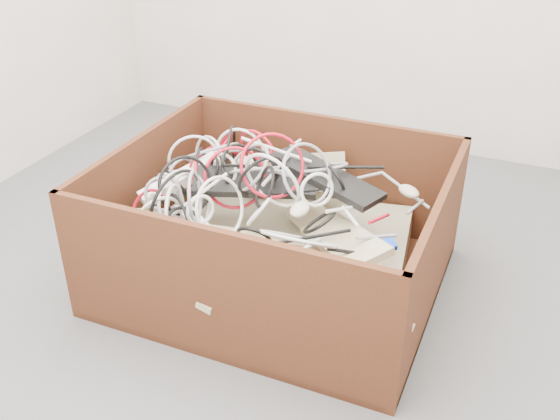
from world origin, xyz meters
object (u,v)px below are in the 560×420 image
at_px(vga_plug, 389,245).
at_px(power_strip_left, 180,179).
at_px(power_strip_right, 203,233).
at_px(cardboard_box, 274,251).

bearing_deg(vga_plug, power_strip_left, -135.76).
bearing_deg(power_strip_right, cardboard_box, 90.79).
bearing_deg(power_strip_right, power_strip_left, 162.92).
height_order(power_strip_left, vga_plug, power_strip_left).
height_order(cardboard_box, vga_plug, cardboard_box).
distance_m(cardboard_box, vga_plug, 0.51).
xyz_separation_m(power_strip_left, power_strip_right, (0.23, -0.25, -0.04)).
bearing_deg(vga_plug, cardboard_box, -142.95).
distance_m(power_strip_right, vga_plug, 0.61).
bearing_deg(cardboard_box, power_strip_left, -178.42).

